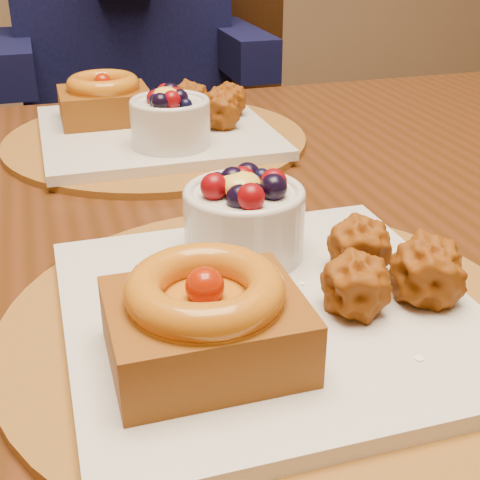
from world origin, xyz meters
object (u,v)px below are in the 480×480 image
place_setting_far (153,123)px  chair_far (189,167)px  dining_table (199,276)px  place_setting_near (263,293)px

place_setting_far → chair_far: 0.64m
dining_table → place_setting_far: place_setting_far is taller
place_setting_far → chair_far: (0.16, 0.56, -0.27)m
dining_table → chair_far: (0.16, 0.77, -0.17)m
place_setting_near → place_setting_far: bearing=90.0°
place_setting_far → chair_far: bearing=73.6°
dining_table → place_setting_near: place_setting_near is taller
place_setting_far → chair_far: size_ratio=0.41×
place_setting_far → place_setting_near: bearing=-90.0°
place_setting_near → place_setting_far: size_ratio=1.00×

